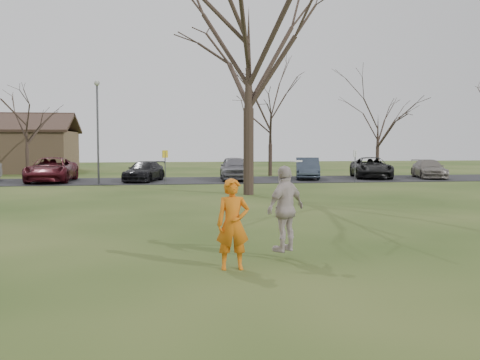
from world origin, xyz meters
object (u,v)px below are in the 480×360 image
car_5 (307,168)px  catching_play (286,208)px  car_4 (235,168)px  big_tree (249,50)px  player_defender (233,224)px  car_2 (51,170)px  car_6 (371,168)px  car_3 (144,171)px  car_7 (429,169)px  lamp_post (98,119)px

car_5 → catching_play: 25.68m
car_4 → big_tree: 11.49m
player_defender → car_2: bearing=109.6°
player_defender → car_5: bearing=72.6°
player_defender → catching_play: 1.51m
car_4 → car_5: (5.11, 0.41, -0.06)m
car_6 → big_tree: bearing=-122.8°
car_3 → car_6: size_ratio=0.84×
player_defender → car_7: 30.46m
big_tree → catching_play: bearing=-95.9°
car_4 → lamp_post: bearing=-161.9°
catching_play → car_4: bearing=85.0°
player_defender → car_2: player_defender is taller
car_5 → car_6: 4.74m
lamp_post → car_7: bearing=5.8°
lamp_post → car_2: bearing=144.8°
car_5 → lamp_post: (-13.72, -2.60, 3.20)m
big_tree → lamp_post: bearing=136.8°
big_tree → car_3: bearing=119.5°
car_4 → lamp_post: 9.42m
car_6 → lamp_post: lamp_post is taller
lamp_post → big_tree: size_ratio=0.45×
player_defender → car_7: bearing=56.6°
car_3 → lamp_post: bearing=-126.9°
car_6 → catching_play: (-11.96, -24.98, 0.34)m
car_7 → lamp_post: bearing=-161.2°
car_5 → catching_play: size_ratio=2.23×
car_6 → catching_play: bearing=-103.4°
player_defender → car_4: 25.25m
catching_play → car_7: bearing=56.7°
big_tree → car_4: bearing=86.4°
player_defender → big_tree: big_tree is taller
car_2 → lamp_post: lamp_post is taller
car_5 → catching_play: catching_play is taller
car_2 → car_6: 21.65m
car_7 → player_defender: bearing=-111.4°
car_2 → lamp_post: 5.01m
car_7 → catching_play: size_ratio=2.23×
car_5 → catching_play: (-7.23, -24.64, 0.34)m
car_5 → car_7: (8.75, -0.32, -0.09)m
car_4 → car_6: size_ratio=0.89×
car_5 → big_tree: (-5.72, -10.10, 6.23)m
car_4 → car_3: bearing=-173.8°
car_2 → car_4: (11.80, -0.06, 0.02)m
car_6 → big_tree: size_ratio=0.38×
lamp_post → car_5: bearing=10.7°
player_defender → big_tree: 16.73m
car_4 → big_tree: size_ratio=0.33×
car_2 → car_6: bearing=2.5°
car_3 → catching_play: bearing=-63.9°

